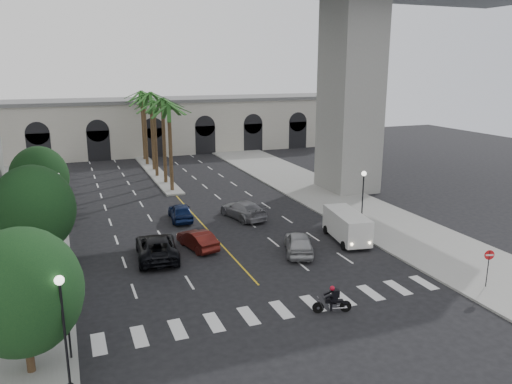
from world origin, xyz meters
The scene contains 29 objects.
ground centered at (0.00, 0.00, 0.00)m, with size 140.00×140.00×0.00m, color black.
sidewalk_left centered at (-15.00, 15.00, 0.07)m, with size 8.00×100.00×0.15m, color gray.
sidewalk_right centered at (15.00, 15.00, 0.07)m, with size 8.00×100.00×0.15m, color gray.
median centered at (0.00, 38.00, 0.10)m, with size 2.00×24.00×0.20m, color gray.
pier_building centered at (0.00, 55.00, 4.27)m, with size 71.00×10.50×8.50m.
bridge centered at (3.42, 22.00, 18.51)m, with size 75.00×13.00×26.00m.
palm_a centered at (0.00, 28.00, 9.10)m, with size 3.20×3.20×10.30m.
palm_b centered at (0.10, 32.00, 9.37)m, with size 3.20×3.20×10.60m.
palm_c centered at (-0.20, 36.00, 8.91)m, with size 3.20×3.20×10.10m.
palm_d centered at (0.15, 40.00, 9.65)m, with size 3.20×3.20×10.90m.
palm_e centered at (-0.10, 44.00, 9.19)m, with size 3.20×3.20×10.40m.
palm_f centered at (0.20, 48.00, 9.46)m, with size 3.20×3.20×10.70m.
street_tree_near centered at (-13.00, -3.00, 4.02)m, with size 5.20×5.20×6.89m.
street_tree_mid centered at (-13.00, 10.00, 4.21)m, with size 5.44×5.44×7.21m.
street_tree_far centered at (-13.00, 22.00, 3.90)m, with size 5.04×5.04×6.68m.
lamp_post_left_near centered at (-11.40, -5.00, 3.22)m, with size 0.40×0.40×5.35m.
lamp_post_left_far centered at (-11.40, 16.00, 3.22)m, with size 0.40×0.40×5.35m.
lamp_post_right centered at (11.40, 8.00, 3.22)m, with size 0.40×0.40×5.35m.
traffic_signal_near centered at (-11.30, -2.50, 2.51)m, with size 0.25×0.18×3.65m.
traffic_signal_far centered at (-11.30, 1.50, 2.51)m, with size 0.25×0.18×3.65m.
motorcycle_rider centered at (2.58, -2.84, 0.73)m, with size 2.19×0.80×1.61m.
car_a centered at (4.81, 6.12, 0.82)m, with size 1.93×4.80×1.64m, color #97989C.
car_b centered at (-1.92, 9.79, 0.72)m, with size 1.52×4.36×1.44m, color #501410.
car_c centered at (-5.16, 8.96, 0.84)m, with size 2.77×6.01×1.67m, color black.
car_d centered at (3.94, 15.86, 0.80)m, with size 2.25×5.53×1.61m, color slate.
car_e centered at (-1.50, 17.31, 0.78)m, with size 1.84×4.56×1.56m, color #0F1E48.
cargo_van centered at (9.49, 7.11, 1.30)m, with size 2.89×5.72×2.33m.
pedestrian_b centered at (-11.51, 3.66, 0.93)m, with size 0.76×0.59×1.55m, color black.
do_not_enter_sign centered at (13.00, -3.61, 1.86)m, with size 0.60×0.23×2.56m.
Camera 1 is at (-10.75, -25.11, 13.51)m, focal length 35.00 mm.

